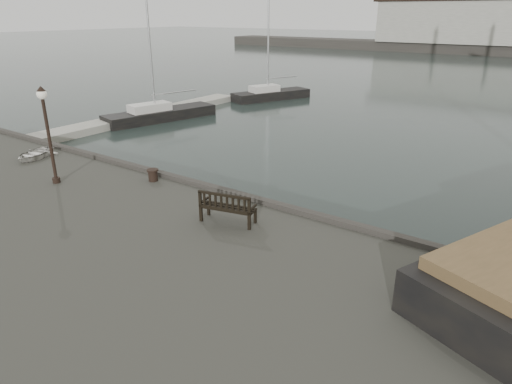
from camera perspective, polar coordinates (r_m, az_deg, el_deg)
ground at (r=16.72m, az=2.34°, el=-6.54°), size 400.00×400.00×0.00m
pontoon at (r=36.63m, az=-15.85°, el=8.73°), size 2.00×24.00×0.50m
bench at (r=14.61m, az=-3.57°, el=-2.64°), size 1.89×1.02×1.03m
bollard_left at (r=18.71m, az=-12.76°, el=2.08°), size 0.53×0.53×0.48m
bollard_right at (r=13.25m, az=25.10°, el=-8.11°), size 0.46×0.46×0.41m
lamp_post at (r=19.15m, az=-24.72°, el=7.92°), size 0.38×0.38×3.79m
dinghy at (r=23.52m, az=-25.96°, el=4.33°), size 2.08×2.44×0.43m
yacht_c at (r=36.95m, az=-11.80°, el=9.18°), size 4.30×9.24×12.18m
yacht_d at (r=45.22m, az=1.91°, el=11.80°), size 4.99×8.09×10.17m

